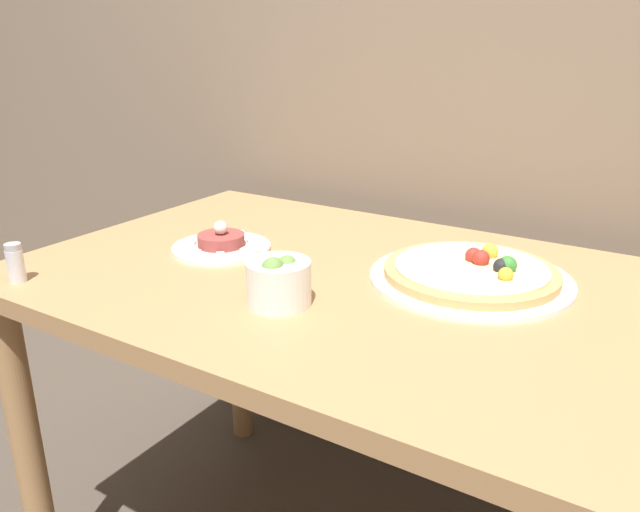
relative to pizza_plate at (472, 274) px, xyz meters
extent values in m
cube|color=#AD7F51|center=(-0.17, -0.09, -0.03)|extent=(1.32, 0.81, 0.03)
cylinder|color=#AD7F51|center=(-0.77, -0.44, -0.41)|extent=(0.06, 0.06, 0.72)
cylinder|color=#AD7F51|center=(-0.77, 0.25, -0.41)|extent=(0.06, 0.06, 0.72)
cylinder|color=white|center=(0.00, 0.00, -0.01)|extent=(0.36, 0.36, 0.01)
cylinder|color=tan|center=(0.00, 0.00, 0.00)|extent=(0.31, 0.31, 0.02)
cylinder|color=beige|center=(0.00, 0.00, 0.01)|extent=(0.27, 0.27, 0.01)
sphere|color=#B22D23|center=(0.01, 0.02, 0.03)|extent=(0.03, 0.03, 0.03)
sphere|color=gold|center=(0.01, 0.06, 0.02)|extent=(0.03, 0.03, 0.03)
sphere|color=#B22D23|center=(-0.01, 0.03, 0.02)|extent=(0.03, 0.03, 0.03)
sphere|color=#387F33|center=(0.06, 0.01, 0.03)|extent=(0.03, 0.03, 0.03)
sphere|color=black|center=(0.05, 0.00, 0.02)|extent=(0.03, 0.03, 0.03)
sphere|color=gold|center=(0.07, -0.03, 0.02)|extent=(0.03, 0.03, 0.03)
cylinder|color=white|center=(-0.50, -0.11, -0.01)|extent=(0.20, 0.20, 0.01)
cylinder|color=#933D38|center=(-0.50, -0.11, 0.01)|extent=(0.10, 0.10, 0.02)
sphere|color=silver|center=(-0.50, -0.11, 0.03)|extent=(0.03, 0.03, 0.03)
cube|color=white|center=(-0.42, -0.11, 0.00)|extent=(0.04, 0.02, 0.01)
cube|color=white|center=(-0.45, -0.05, 0.00)|extent=(0.04, 0.04, 0.01)
cube|color=white|center=(-0.51, -0.03, 0.00)|extent=(0.02, 0.04, 0.01)
cube|color=white|center=(-0.56, -0.08, 0.00)|extent=(0.04, 0.03, 0.01)
cube|color=white|center=(-0.56, -0.14, 0.00)|extent=(0.04, 0.03, 0.01)
cube|color=white|center=(-0.51, -0.18, 0.00)|extent=(0.02, 0.04, 0.01)
cube|color=white|center=(-0.45, -0.17, 0.00)|extent=(0.04, 0.04, 0.01)
cylinder|color=white|center=(-0.24, -0.27, 0.02)|extent=(0.11, 0.11, 0.07)
sphere|color=#8EA34C|center=(-0.24, -0.27, 0.05)|extent=(0.03, 0.03, 0.03)
sphere|color=#A3B25B|center=(-0.24, -0.27, 0.05)|extent=(0.03, 0.03, 0.03)
sphere|color=#668E42|center=(-0.23, -0.28, 0.05)|extent=(0.03, 0.03, 0.03)
sphere|color=#668E42|center=(-0.23, -0.29, 0.05)|extent=(0.04, 0.04, 0.04)
sphere|color=#668E42|center=(-0.22, -0.26, 0.05)|extent=(0.03, 0.03, 0.03)
cylinder|color=silver|center=(-0.69, -0.44, 0.02)|extent=(0.03, 0.03, 0.06)
cylinder|color=#B2B2B7|center=(-0.69, -0.44, 0.05)|extent=(0.03, 0.03, 0.01)
camera|label=1|loc=(0.33, -1.03, 0.41)|focal=35.00mm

